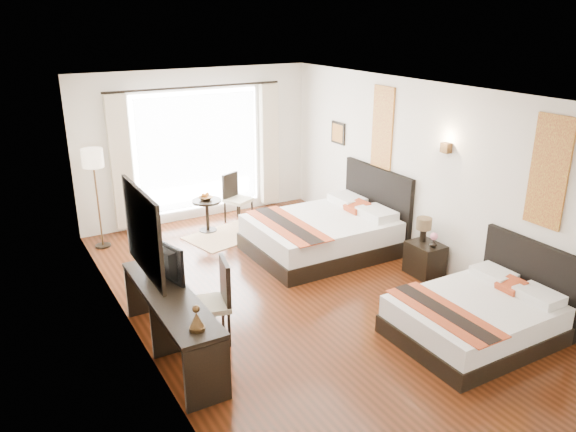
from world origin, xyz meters
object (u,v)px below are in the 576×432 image
bed_far (326,232)px  nightstand (425,259)px  television (158,261)px  console_desk (172,324)px  vase (433,243)px  table_lamp (424,225)px  floor_lamp (93,165)px  window_chair (238,207)px  desk_chair (211,317)px  fruit_bowl (206,198)px  side_table (207,216)px  bed_near (480,315)px

bed_far → nightstand: size_ratio=4.42×
television → console_desk: bearing=163.2°
vase → television: (-3.93, 0.46, 0.43)m
table_lamp → vase: size_ratio=3.07×
floor_lamp → window_chair: 2.75m
console_desk → desk_chair: (0.49, 0.03, -0.07)m
console_desk → television: 0.75m
television → fruit_bowl: (1.78, 2.99, -0.36)m
vase → nightstand: bearing=85.5°
fruit_bowl → vase: bearing=-58.1°
television → side_table: 3.55m
floor_lamp → table_lamp: bearing=-40.4°
nightstand → television: bearing=175.6°
table_lamp → television: size_ratio=0.45×
desk_chair → table_lamp: bearing=-163.8°
nightstand → console_desk: 3.97m
television → bed_near: bearing=-134.3°
nightstand → side_table: 3.93m
desk_chair → window_chair: desk_chair is taller
bed_far → desk_chair: size_ratio=2.23×
bed_near → bed_far: size_ratio=0.84×
fruit_bowl → television: bearing=-120.8°
desk_chair → nightstand: bearing=-165.5°
bed_near → table_lamp: size_ratio=5.23×
television → floor_lamp: (-0.02, 3.20, 0.44)m
television → window_chair: bearing=-52.2°
console_desk → desk_chair: bearing=3.4°
console_desk → window_chair: size_ratio=2.40×
table_lamp → fruit_bowl: table_lamp is taller
nightstand → desk_chair: 3.48m
bed_near → television: bearing=149.8°
console_desk → desk_chair: 0.49m
nightstand → bed_far: bearing=118.9°
desk_chair → bed_near: bearing=164.7°
window_chair → console_desk: bearing=-59.3°
bed_near → desk_chair: (-2.85, 1.52, 0.03)m
bed_far → side_table: size_ratio=3.86×
table_lamp → desk_chair: (-3.50, -0.21, -0.44)m
bed_near → desk_chair: size_ratio=1.86×
bed_far → table_lamp: size_ratio=6.26×
desk_chair → fruit_bowl: size_ratio=4.26×
bed_far → side_table: bearing=126.5°
bed_near → television: 3.90m
console_desk → bed_near: bearing=-24.1°
bed_near → floor_lamp: bearing=123.1°
console_desk → floor_lamp: (0.00, 3.63, 1.05)m
television → fruit_bowl: bearing=-44.9°
console_desk → side_table: console_desk is taller
desk_chair → floor_lamp: floor_lamp is taller
nightstand → television: (-3.95, 0.30, 0.74)m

